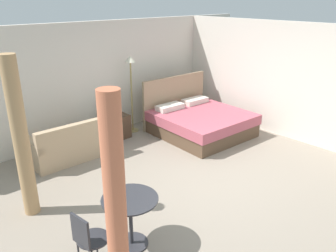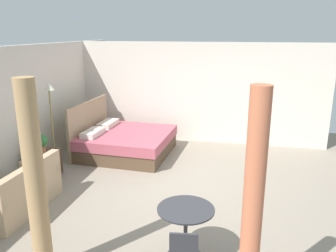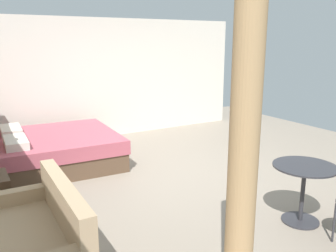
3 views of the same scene
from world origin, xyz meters
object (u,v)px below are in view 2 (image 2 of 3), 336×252
(floor_lamp, at_px, (50,104))
(potted_plant, at_px, (41,142))
(bed, at_px, (124,142))
(couch, at_px, (19,194))
(nightstand, at_px, (46,164))
(balcony_table, at_px, (186,223))

(floor_lamp, bearing_deg, potted_plant, -170.45)
(bed, bearing_deg, potted_plant, 147.27)
(bed, bearing_deg, couch, 164.79)
(nightstand, bearing_deg, floor_lamp, 10.78)
(potted_plant, bearing_deg, couch, -165.84)
(bed, distance_m, balcony_table, 4.07)
(nightstand, relative_size, balcony_table, 0.75)
(floor_lamp, bearing_deg, balcony_table, -126.83)
(couch, relative_size, floor_lamp, 0.85)
(couch, bearing_deg, bed, -15.21)
(couch, bearing_deg, potted_plant, 14.16)
(floor_lamp, height_order, balcony_table, floor_lamp)
(balcony_table, bearing_deg, potted_plant, 60.13)
(bed, relative_size, floor_lamp, 1.14)
(nightstand, xyz_separation_m, floor_lamp, (0.53, 0.10, 1.10))
(couch, distance_m, balcony_table, 2.92)
(nightstand, relative_size, potted_plant, 1.42)
(bed, xyz_separation_m, nightstand, (-1.60, 1.10, -0.03))
(couch, bearing_deg, balcony_table, -102.10)
(bed, distance_m, floor_lamp, 1.93)
(floor_lamp, xyz_separation_m, balcony_table, (-2.44, -3.26, -0.88))
(bed, relative_size, potted_plant, 5.46)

